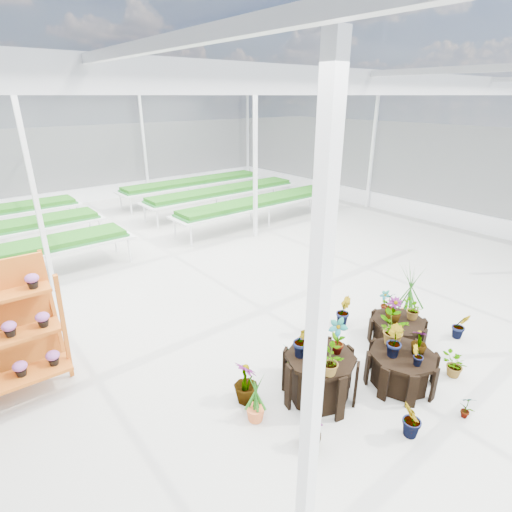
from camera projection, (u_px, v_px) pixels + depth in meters
ground_plane at (265, 317)px, 8.13m from camera, size 24.00×24.00×0.00m
greenhouse_shell at (265, 210)px, 7.29m from camera, size 18.00×24.00×4.50m
steel_frame at (265, 210)px, 7.29m from camera, size 18.00×24.00×4.50m
nursery_benches at (124, 219)px, 13.16m from camera, size 16.00×7.00×0.84m
plinth_tall at (319, 377)px, 5.86m from camera, size 1.28×1.28×0.72m
plinth_mid at (401, 369)px, 6.16m from camera, size 1.11×1.11×0.55m
plinth_low at (397, 330)px, 7.27m from camera, size 1.07×1.07×0.44m
nursery_plants at (362, 337)px, 6.48m from camera, size 4.59×3.14×1.34m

